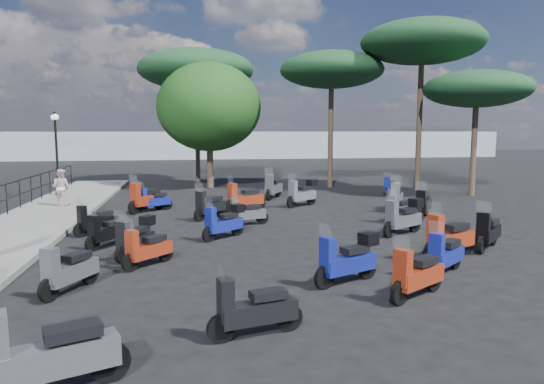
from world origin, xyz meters
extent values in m
plane|color=black|center=(0.00, 0.00, 0.00)|extent=(120.00, 120.00, 0.00)
cube|color=slate|center=(-6.50, 3.00, 0.07)|extent=(3.00, 30.00, 0.15)
cylinder|color=black|center=(-7.80, 6.22, 0.70)|extent=(0.04, 0.04, 1.10)
cylinder|color=black|center=(-7.80, 7.59, 0.70)|extent=(0.04, 0.04, 1.10)
cylinder|color=black|center=(-7.80, 8.96, 0.70)|extent=(0.04, 0.04, 1.10)
cylinder|color=black|center=(-7.80, 10.33, 0.70)|extent=(0.04, 0.04, 1.10)
cylinder|color=black|center=(-7.80, 11.69, 0.70)|extent=(0.04, 0.04, 1.10)
cylinder|color=black|center=(-7.80, 13.06, 0.70)|extent=(0.04, 0.04, 1.10)
cylinder|color=black|center=(-7.80, 14.43, 0.70)|extent=(0.04, 0.04, 1.10)
cylinder|color=black|center=(-7.80, 15.80, 0.70)|extent=(0.04, 0.04, 1.10)
cylinder|color=black|center=(-7.41, 11.64, 0.26)|extent=(0.31, 0.31, 0.23)
cylinder|color=black|center=(-7.41, 11.64, 2.07)|extent=(0.11, 0.11, 3.83)
cylinder|color=black|center=(-7.41, 11.64, 3.84)|extent=(0.33, 0.82, 0.04)
sphere|color=white|center=(-7.56, 12.04, 3.74)|extent=(0.27, 0.27, 0.27)
sphere|color=white|center=(-7.26, 11.23, 3.74)|extent=(0.27, 0.27, 0.27)
imported|color=beige|center=(-6.40, 8.04, 0.88)|extent=(0.84, 0.74, 1.47)
cylinder|color=black|center=(-3.89, -3.11, 0.23)|extent=(0.30, 0.45, 0.46)
cylinder|color=black|center=(-3.36, -2.10, 0.23)|extent=(0.30, 0.45, 0.46)
cube|color=#54595D|center=(-3.60, -2.56, 0.40)|extent=(0.86, 1.24, 0.32)
cube|color=black|center=(-3.53, -2.42, 0.66)|extent=(0.52, 0.64, 0.13)
cube|color=#54595D|center=(-3.86, -3.04, 0.66)|extent=(0.35, 0.32, 0.66)
plane|color=white|center=(-3.88, -3.09, 1.09)|extent=(0.35, 0.23, 0.35)
cylinder|color=black|center=(-2.93, -0.62, 0.23)|extent=(0.29, 0.45, 0.45)
cylinder|color=black|center=(-2.42, 0.39, 0.23)|extent=(0.29, 0.45, 0.45)
cube|color=black|center=(-2.65, -0.07, 0.40)|extent=(0.84, 1.24, 0.32)
cube|color=black|center=(-2.58, 0.07, 0.66)|extent=(0.51, 0.64, 0.13)
cube|color=black|center=(-2.89, -0.55, 0.66)|extent=(0.35, 0.31, 0.66)
plane|color=white|center=(-2.92, -0.60, 1.09)|extent=(0.36, 0.23, 0.35)
cube|color=black|center=(-2.41, 0.41, 0.83)|extent=(0.42, 0.42, 0.25)
cylinder|color=black|center=(-3.84, 0.67, 0.22)|extent=(0.34, 0.40, 0.43)
cylinder|color=black|center=(-3.17, 1.52, 0.22)|extent=(0.34, 0.40, 0.43)
cube|color=black|center=(-3.48, 1.13, 0.38)|extent=(0.97, 1.11, 0.31)
cube|color=black|center=(-3.38, 1.25, 0.63)|extent=(0.55, 0.59, 0.13)
cube|color=black|center=(-3.80, 0.73, 0.63)|extent=(0.34, 0.32, 0.63)
plane|color=white|center=(-3.83, 0.69, 1.04)|extent=(0.31, 0.27, 0.34)
cylinder|color=black|center=(-4.52, 2.50, 0.22)|extent=(0.39, 0.34, 0.43)
cylinder|color=black|center=(-3.68, 3.17, 0.22)|extent=(0.39, 0.34, 0.43)
cube|color=black|center=(-4.06, 2.86, 0.38)|extent=(1.10, 0.96, 0.31)
cube|color=black|center=(-3.95, 2.96, 0.63)|extent=(0.59, 0.55, 0.13)
cube|color=black|center=(-4.47, 2.55, 0.63)|extent=(0.32, 0.33, 0.63)
plane|color=white|center=(-4.51, 2.51, 1.03)|extent=(0.27, 0.31, 0.33)
cylinder|color=black|center=(-3.41, 6.32, 0.27)|extent=(0.43, 0.49, 0.54)
cylinder|color=black|center=(-2.56, 7.36, 0.27)|extent=(0.43, 0.49, 0.54)
cube|color=#9F2F16|center=(-2.95, 6.88, 0.47)|extent=(1.22, 1.37, 0.38)
cube|color=black|center=(-2.83, 7.03, 0.78)|extent=(0.69, 0.73, 0.16)
cube|color=#9F2F16|center=(-3.35, 6.39, 0.78)|extent=(0.42, 0.40, 0.78)
plane|color=white|center=(-3.40, 6.34, 1.29)|extent=(0.38, 0.34, 0.42)
cylinder|color=black|center=(-2.32, -6.24, 0.26)|extent=(0.52, 0.29, 0.51)
cube|color=#54595D|center=(-2.87, -6.46, 0.45)|extent=(1.43, 0.85, 0.36)
cube|color=black|center=(-2.70, -6.39, 0.75)|extent=(0.72, 0.54, 0.15)
cylinder|color=black|center=(-0.88, -5.36, 0.22)|extent=(0.45, 0.19, 0.44)
cylinder|color=black|center=(0.19, -5.10, 0.22)|extent=(0.45, 0.19, 0.44)
cube|color=black|center=(-0.30, -5.22, 0.39)|extent=(1.24, 0.58, 0.31)
cube|color=black|center=(-0.14, -5.18, 0.64)|extent=(0.60, 0.40, 0.13)
cube|color=black|center=(-0.81, -5.34, 0.64)|extent=(0.26, 0.32, 0.64)
plane|color=white|center=(-0.86, -5.36, 1.06)|extent=(0.15, 0.36, 0.34)
cylinder|color=black|center=(-2.65, -1.36, 0.21)|extent=(0.36, 0.37, 0.43)
cylinder|color=black|center=(-1.91, -0.60, 0.21)|extent=(0.36, 0.37, 0.43)
cube|color=#9F2F16|center=(-2.25, -0.95, 0.37)|extent=(1.02, 1.04, 0.30)
cube|color=black|center=(-2.15, -0.84, 0.62)|extent=(0.56, 0.57, 0.12)
cube|color=#9F2F16|center=(-2.60, -1.31, 0.62)|extent=(0.33, 0.33, 0.62)
plane|color=white|center=(-2.64, -1.35, 1.02)|extent=(0.29, 0.28, 0.33)
cylinder|color=black|center=(-0.81, 1.28, 0.23)|extent=(0.41, 0.36, 0.45)
cylinder|color=black|center=(0.06, 2.00, 0.23)|extent=(0.41, 0.36, 0.45)
cube|color=navy|center=(-0.34, 1.67, 0.39)|extent=(1.15, 1.02, 0.32)
cube|color=black|center=(-0.21, 1.77, 0.66)|extent=(0.61, 0.58, 0.13)
cube|color=navy|center=(-0.75, 1.33, 0.66)|extent=(0.34, 0.35, 0.66)
plane|color=white|center=(-0.79, 1.29, 1.08)|extent=(0.28, 0.32, 0.35)
cube|color=black|center=(0.08, 2.01, 0.83)|extent=(0.44, 0.43, 0.24)
cylinder|color=black|center=(-1.02, 4.47, 0.24)|extent=(0.39, 0.42, 0.48)
cylinder|color=black|center=(-0.22, 5.37, 0.24)|extent=(0.39, 0.42, 0.48)
cube|color=black|center=(-0.59, 4.96, 0.42)|extent=(1.12, 1.19, 0.34)
cube|color=black|center=(-0.47, 5.08, 0.70)|extent=(0.62, 0.65, 0.14)
cube|color=black|center=(-0.96, 4.53, 0.70)|extent=(0.37, 0.36, 0.70)
plane|color=white|center=(-1.00, 4.49, 1.15)|extent=(0.34, 0.31, 0.37)
cylinder|color=black|center=(-3.15, 6.67, 0.22)|extent=(0.41, 0.31, 0.43)
cylinder|color=black|center=(-2.24, 7.26, 0.22)|extent=(0.41, 0.31, 0.43)
cube|color=navy|center=(-2.66, 6.99, 0.38)|extent=(1.15, 0.89, 0.31)
cube|color=black|center=(-2.53, 7.07, 0.63)|extent=(0.60, 0.52, 0.13)
cube|color=navy|center=(-3.09, 6.71, 0.63)|extent=(0.31, 0.33, 0.63)
plane|color=white|center=(-3.13, 6.68, 1.04)|extent=(0.25, 0.33, 0.33)
cylinder|color=black|center=(1.30, -3.23, 0.24)|extent=(0.47, 0.29, 0.47)
cylinder|color=black|center=(2.37, -2.73, 0.24)|extent=(0.47, 0.29, 0.47)
cube|color=navy|center=(1.88, -2.96, 0.41)|extent=(1.30, 0.85, 0.33)
cube|color=black|center=(2.03, -2.89, 0.69)|extent=(0.66, 0.52, 0.14)
cube|color=navy|center=(1.37, -3.20, 0.69)|extent=(0.32, 0.36, 0.69)
plane|color=white|center=(1.32, -3.22, 1.13)|extent=(0.23, 0.37, 0.37)
cube|color=black|center=(2.39, -2.72, 0.87)|extent=(0.44, 0.43, 0.26)
cylinder|color=black|center=(2.39, -4.32, 0.23)|extent=(0.44, 0.33, 0.46)
cylinder|color=black|center=(3.37, -3.71, 0.23)|extent=(0.44, 0.33, 0.46)
cube|color=#9F2F16|center=(2.92, -3.99, 0.40)|extent=(1.24, 0.94, 0.33)
cube|color=black|center=(3.06, -3.90, 0.67)|extent=(0.64, 0.55, 0.13)
cube|color=#9F2F16|center=(2.45, -4.28, 0.67)|extent=(0.33, 0.36, 0.67)
plane|color=white|center=(2.40, -4.31, 1.11)|extent=(0.26, 0.35, 0.36)
cylinder|color=black|center=(0.03, 3.40, 0.21)|extent=(0.43, 0.18, 0.42)
cylinder|color=black|center=(1.06, 3.64, 0.21)|extent=(0.43, 0.18, 0.42)
cube|color=#54595D|center=(0.58, 3.53, 0.37)|extent=(1.19, 0.55, 0.30)
cube|color=black|center=(0.73, 3.56, 0.62)|extent=(0.58, 0.38, 0.12)
cube|color=#54595D|center=(0.09, 3.41, 0.62)|extent=(0.25, 0.30, 0.62)
plane|color=white|center=(0.04, 3.40, 1.02)|extent=(0.14, 0.34, 0.33)
cylinder|color=black|center=(0.18, 5.93, 0.26)|extent=(0.52, 0.33, 0.53)
cylinder|color=black|center=(1.36, 6.50, 0.26)|extent=(0.52, 0.33, 0.53)
cube|color=#9F2F16|center=(0.82, 6.24, 0.46)|extent=(1.44, 0.96, 0.37)
cube|color=black|center=(0.99, 6.32, 0.77)|extent=(0.74, 0.58, 0.15)
cube|color=#9F2F16|center=(0.26, 5.97, 0.77)|extent=(0.36, 0.40, 0.77)
plane|color=white|center=(0.20, 5.94, 1.26)|extent=(0.26, 0.41, 0.41)
cylinder|color=black|center=(2.15, 9.05, 0.27)|extent=(0.36, 0.52, 0.53)
cylinder|color=black|center=(2.79, 10.22, 0.27)|extent=(0.36, 0.52, 0.53)
cube|color=#54595D|center=(2.50, 9.68, 0.47)|extent=(1.03, 1.45, 0.38)
cube|color=black|center=(2.59, 9.85, 0.78)|extent=(0.62, 0.74, 0.16)
cube|color=#54595D|center=(2.19, 9.13, 0.78)|extent=(0.41, 0.38, 0.78)
plane|color=white|center=(2.16, 9.07, 1.28)|extent=(0.41, 0.28, 0.41)
cylinder|color=black|center=(3.73, -3.04, 0.23)|extent=(0.41, 0.35, 0.45)
cylinder|color=black|center=(4.62, -2.35, 0.23)|extent=(0.41, 0.35, 0.45)
cube|color=navy|center=(4.21, -2.67, 0.40)|extent=(1.16, 1.00, 0.32)
cube|color=black|center=(4.34, -2.57, 0.66)|extent=(0.62, 0.57, 0.13)
cube|color=navy|center=(3.79, -3.00, 0.66)|extent=(0.34, 0.35, 0.66)
plane|color=white|center=(3.75, -3.03, 1.08)|extent=(0.28, 0.33, 0.35)
cylinder|color=black|center=(4.34, -1.79, 0.27)|extent=(0.53, 0.32, 0.53)
cylinder|color=black|center=(5.54, -1.23, 0.27)|extent=(0.53, 0.32, 0.53)
cube|color=#9F2F16|center=(4.99, -1.49, 0.46)|extent=(1.46, 0.95, 0.38)
cube|color=black|center=(5.16, -1.41, 0.77)|extent=(0.74, 0.58, 0.15)
cube|color=#9F2F16|center=(4.42, -1.75, 0.77)|extent=(0.36, 0.40, 0.77)
plane|color=white|center=(4.36, -1.78, 1.27)|extent=(0.26, 0.42, 0.41)
cylinder|color=black|center=(4.45, 0.96, 0.25)|extent=(0.49, 0.34, 0.50)
cylinder|color=black|center=(5.53, 1.58, 0.25)|extent=(0.49, 0.34, 0.50)
cube|color=#54595D|center=(5.04, 1.29, 0.44)|extent=(1.35, 0.97, 0.35)
cube|color=black|center=(5.19, 1.38, 0.73)|extent=(0.70, 0.58, 0.15)
cube|color=#54595D|center=(4.52, 1.00, 0.73)|extent=(0.35, 0.38, 0.73)
plane|color=white|center=(4.47, 0.97, 1.20)|extent=(0.27, 0.38, 0.39)
cube|color=black|center=(5.55, 1.59, 0.91)|extent=(0.47, 0.46, 0.27)
cylinder|color=black|center=(5.40, 3.08, 0.22)|extent=(0.41, 0.32, 0.43)
cylinder|color=black|center=(6.28, 3.69, 0.22)|extent=(0.41, 0.32, 0.43)
cube|color=#54595D|center=(5.88, 3.41, 0.38)|extent=(1.13, 0.91, 0.30)
cube|color=black|center=(6.00, 3.50, 0.63)|extent=(0.60, 0.53, 0.13)
cube|color=#54595D|center=(5.46, 3.12, 0.63)|extent=(0.31, 0.33, 0.63)
plane|color=white|center=(5.41, 3.09, 1.03)|extent=(0.25, 0.32, 0.33)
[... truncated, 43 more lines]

